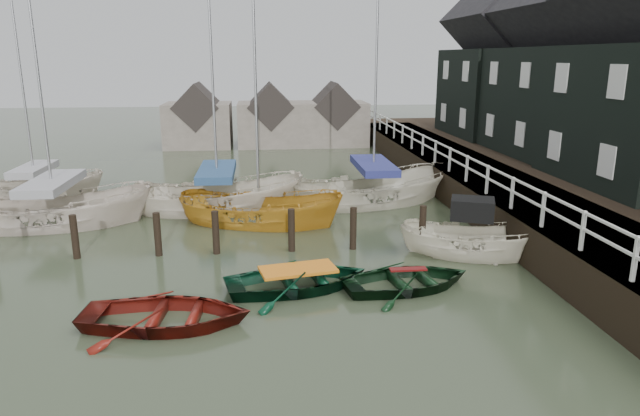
{
  "coord_description": "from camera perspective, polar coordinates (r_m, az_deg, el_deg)",
  "views": [
    {
      "loc": [
        0.31,
        -14.46,
        6.07
      ],
      "look_at": [
        2.12,
        3.05,
        1.4
      ],
      "focal_mm": 32.0,
      "sensor_mm": 36.0,
      "label": 1
    }
  ],
  "objects": [
    {
      "name": "far_sheds",
      "position": [
        40.68,
        -5.21,
        8.86
      ],
      "size": [
        14.0,
        4.08,
        4.39
      ],
      "color": "#665B51",
      "rests_on": "ground"
    },
    {
      "name": "motorboat",
      "position": [
        18.6,
        14.9,
        -4.42
      ],
      "size": [
        4.83,
        3.19,
        2.69
      ],
      "rotation": [
        0.0,
        0.0,
        1.21
      ],
      "color": "beige",
      "rests_on": "ground"
    },
    {
      "name": "rowboat_green",
      "position": [
        15.59,
        -2.2,
        -8.06
      ],
      "size": [
        4.36,
        3.48,
        0.81
      ],
      "primitive_type": "imported",
      "rotation": [
        0.0,
        0.0,
        1.77
      ],
      "color": "black",
      "rests_on": "ground"
    },
    {
      "name": "sailboat_a",
      "position": [
        23.41,
        -24.85,
        -1.42
      ],
      "size": [
        7.25,
        3.4,
        11.96
      ],
      "rotation": [
        0.0,
        0.0,
        1.68
      ],
      "color": "beige",
      "rests_on": "ground"
    },
    {
      "name": "ground",
      "position": [
        15.68,
        -6.65,
        -8.02
      ],
      "size": [
        120.0,
        120.0,
        0.0
      ],
      "primitive_type": "plane",
      "color": "#2D3723",
      "rests_on": "ground"
    },
    {
      "name": "quay_houses",
      "position": [
        27.39,
        27.2,
        12.46
      ],
      "size": [
        6.52,
        28.14,
        10.01
      ],
      "color": "black",
      "rests_on": "ground"
    },
    {
      "name": "sailboat_d",
      "position": [
        24.57,
        5.31,
        0.64
      ],
      "size": [
        7.59,
        4.44,
        12.41
      ],
      "rotation": [
        0.0,
        0.0,
        1.83
      ],
      "color": "beige",
      "rests_on": "ground"
    },
    {
      "name": "pier",
      "position": [
        26.66,
        14.34,
        2.8
      ],
      "size": [
        3.04,
        32.0,
        2.7
      ],
      "color": "black",
      "rests_on": "ground"
    },
    {
      "name": "rowboat_red",
      "position": [
        14.07,
        -15.05,
        -11.25
      ],
      "size": [
        4.18,
        3.17,
        0.81
      ],
      "primitive_type": "imported",
      "rotation": [
        0.0,
        0.0,
        1.48
      ],
      "color": "#61140D",
      "rests_on": "ground"
    },
    {
      "name": "sailboat_e",
      "position": [
        28.07,
        -26.44,
        0.92
      ],
      "size": [
        5.92,
        2.68,
        9.48
      ],
      "rotation": [
        0.0,
        0.0,
        1.66
      ],
      "color": "beige",
      "rests_on": "ground"
    },
    {
      "name": "sailboat_c",
      "position": [
        21.67,
        -6.08,
        -1.46
      ],
      "size": [
        6.85,
        4.35,
        10.61
      ],
      "rotation": [
        0.0,
        0.0,
        1.24
      ],
      "color": "#BB8223",
      "rests_on": "ground"
    },
    {
      "name": "rowboat_dkgreen",
      "position": [
        15.8,
        8.72,
        -7.91
      ],
      "size": [
        4.0,
        3.18,
        0.74
      ],
      "primitive_type": "imported",
      "rotation": [
        0.0,
        0.0,
        1.76
      ],
      "color": "black",
      "rests_on": "ground"
    },
    {
      "name": "mooring_pilings",
      "position": [
        18.38,
        -10.09,
        -3.02
      ],
      "size": [
        13.72,
        0.22,
        1.8
      ],
      "color": "black",
      "rests_on": "ground"
    },
    {
      "name": "land_strip",
      "position": [
        29.17,
        24.5,
        1.5
      ],
      "size": [
        14.0,
        38.0,
        1.5
      ],
      "primitive_type": "cube",
      "color": "black",
      "rests_on": "ground"
    },
    {
      "name": "sailboat_b",
      "position": [
        23.71,
        -10.11,
        -0.06
      ],
      "size": [
        7.13,
        3.06,
        11.47
      ],
      "rotation": [
        0.0,
        0.0,
        1.63
      ],
      "color": "beige",
      "rests_on": "ground"
    }
  ]
}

